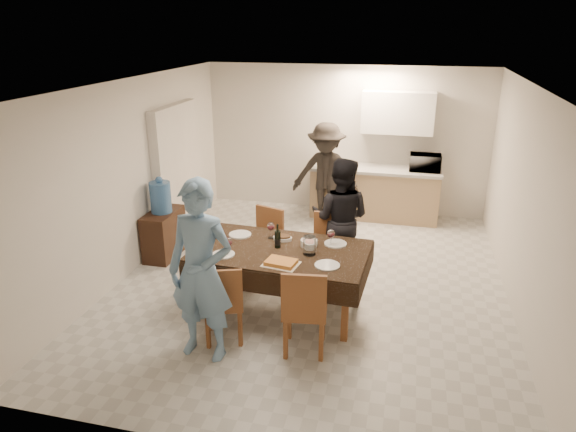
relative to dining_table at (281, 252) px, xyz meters
name	(u,v)px	position (x,y,z in m)	size (l,w,h in m)	color
floor	(311,282)	(0.23, 0.75, -0.75)	(5.00, 6.00, 0.02)	beige
ceiling	(315,84)	(0.23, 0.75, 1.85)	(5.00, 6.00, 0.02)	white
wall_back	(345,140)	(0.23, 3.75, 0.55)	(5.00, 0.02, 2.60)	silver
wall_front	(234,314)	(0.23, -2.25, 0.55)	(5.00, 0.02, 2.60)	silver
wall_left	(133,177)	(-2.27, 0.75, 0.55)	(0.02, 6.00, 2.60)	silver
wall_right	(526,206)	(2.73, 0.75, 0.55)	(0.02, 6.00, 2.60)	silver
stub_partition	(177,172)	(-2.19, 1.95, 0.30)	(0.15, 1.40, 2.10)	silver
kitchen_base_cabinet	(374,194)	(0.83, 3.43, -0.32)	(2.20, 0.60, 0.86)	#A28461
kitchen_worktop	(376,169)	(0.83, 3.43, 0.13)	(2.24, 0.64, 0.05)	#ADADA8
upper_cabinet	(398,113)	(1.13, 3.57, 1.10)	(1.20, 0.34, 0.70)	white
dining_table	(281,252)	(0.00, 0.00, 0.00)	(2.07, 1.28, 0.79)	black
chair_near_left	(220,297)	(-0.45, -0.84, -0.18)	(0.54, 0.55, 0.50)	brown
chair_near_right	(303,304)	(0.45, -0.84, -0.14)	(0.51, 0.51, 0.54)	brown
chair_far_left	(260,240)	(-0.45, 0.66, -0.17)	(0.54, 0.55, 0.51)	brown
chair_far_right	(328,247)	(0.45, 0.66, -0.17)	(0.47, 0.47, 0.51)	brown
console	(164,234)	(-2.05, 1.06, -0.40)	(0.38, 0.75, 0.70)	#301C10
water_jug	(161,197)	(-2.05, 1.06, 0.17)	(0.30, 0.30, 0.45)	#4073B3
wine_bottle	(278,236)	(-0.05, 0.05, 0.18)	(0.07, 0.07, 0.29)	black
water_pitcher	(309,245)	(0.35, -0.05, 0.15)	(0.14, 0.14, 0.22)	white
savoury_tart	(281,262)	(0.10, -0.38, 0.06)	(0.38, 0.29, 0.05)	#D0833D
salad_bowl	(309,243)	(0.30, 0.18, 0.07)	(0.20, 0.20, 0.08)	silver
mushroom_dish	(282,238)	(-0.05, 0.28, 0.05)	(0.21, 0.21, 0.04)	silver
wine_glass_a	(229,245)	(-0.55, -0.25, 0.14)	(0.09, 0.09, 0.20)	white
wine_glass_b	(331,237)	(0.55, 0.25, 0.14)	(0.09, 0.09, 0.21)	white
wine_glass_c	(271,230)	(-0.20, 0.30, 0.14)	(0.09, 0.09, 0.21)	white
plate_near_left	(223,254)	(-0.60, -0.30, 0.04)	(0.26, 0.26, 0.02)	silver
plate_near_right	(327,265)	(0.60, -0.30, 0.04)	(0.28, 0.28, 0.02)	silver
plate_far_left	(240,234)	(-0.60, 0.30, 0.04)	(0.28, 0.28, 0.02)	silver
plate_far_right	(335,244)	(0.60, 0.30, 0.04)	(0.27, 0.27, 0.02)	silver
microwave	(425,163)	(1.65, 3.43, 0.30)	(0.52, 0.35, 0.29)	white
person_near	(201,272)	(-0.55, -1.05, 0.20)	(0.69, 0.46, 1.90)	#6A93B9
person_far	(340,219)	(0.55, 1.05, 0.08)	(0.81, 0.63, 1.66)	black
person_kitchen	(326,174)	(0.03, 2.98, 0.12)	(1.12, 0.65, 1.74)	black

